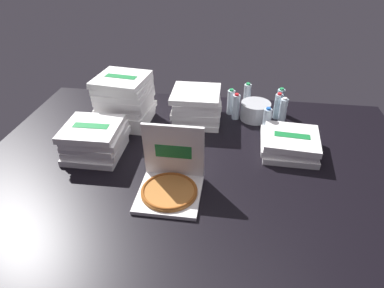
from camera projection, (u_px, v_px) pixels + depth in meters
ground_plane at (195, 169)px, 2.44m from camera, size 3.20×2.40×0.02m
open_pizza_box at (170, 181)px, 2.19m from camera, size 0.40×0.41×0.43m
pizza_stack_right_mid at (289, 143)px, 2.57m from camera, size 0.44×0.43×0.14m
pizza_stack_left_mid at (125, 100)px, 2.87m from camera, size 0.46×0.45×0.43m
pizza_stack_right_far at (197, 106)px, 2.94m from camera, size 0.45×0.45×0.28m
pizza_stack_center_near at (95, 139)px, 2.53m from camera, size 0.43×0.43×0.24m
ice_bucket at (255, 111)px, 3.00m from camera, size 0.26×0.26×0.16m
water_bottle_0 at (231, 102)px, 3.06m from camera, size 0.07×0.07×0.24m
water_bottle_1 at (278, 106)px, 2.99m from camera, size 0.07×0.07×0.24m
water_bottle_2 at (267, 121)px, 2.76m from camera, size 0.07×0.07×0.24m
water_bottle_3 at (247, 96)px, 3.17m from camera, size 0.07×0.07×0.24m
water_bottle_4 at (283, 111)px, 2.92m from camera, size 0.07×0.07×0.24m
water_bottle_5 at (236, 107)px, 2.98m from camera, size 0.07×0.07×0.24m
water_bottle_6 at (280, 101)px, 3.08m from camera, size 0.07×0.07×0.24m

